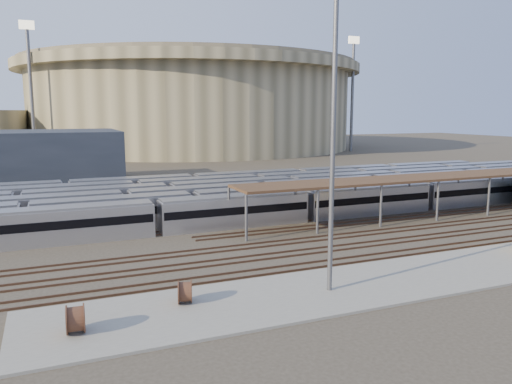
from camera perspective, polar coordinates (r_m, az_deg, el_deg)
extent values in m
plane|color=#383026|center=(55.27, 7.15, -5.08)|extent=(420.00, 420.00, 0.00)
cube|color=gray|center=(40.52, 11.63, -10.39)|extent=(50.00, 9.00, 0.20)
cube|color=#BCBBC0|center=(62.96, 5.66, -1.62)|extent=(112.00, 2.90, 3.60)
cube|color=#BCBBC0|center=(69.17, 7.93, -0.69)|extent=(112.00, 2.90, 3.60)
cube|color=#BCBBC0|center=(69.49, 0.85, -0.55)|extent=(112.00, 2.90, 3.60)
cube|color=#BCBBC0|center=(75.95, 4.02, 0.26)|extent=(112.00, 2.90, 3.60)
cube|color=#BCBBC0|center=(78.16, 0.19, 0.53)|extent=(112.00, 2.90, 3.60)
cube|color=#BCBBC0|center=(79.08, -7.17, 0.56)|extent=(112.00, 2.90, 3.60)
cylinder|color=#5A5A5F|center=(52.44, -1.13, -2.98)|extent=(0.30, 0.30, 5.00)
cylinder|color=#5A5A5F|center=(57.39, -3.12, -1.93)|extent=(0.30, 0.30, 5.00)
cylinder|color=#5A5A5F|center=(56.09, 7.05, -2.25)|extent=(0.30, 0.30, 5.00)
cylinder|color=#5A5A5F|center=(60.75, 4.52, -1.33)|extent=(0.30, 0.30, 5.00)
cylinder|color=#5A5A5F|center=(60.75, 14.09, -1.58)|extent=(0.30, 0.30, 5.00)
cylinder|color=#5A5A5F|center=(65.07, 11.25, -0.77)|extent=(0.30, 0.30, 5.00)
cylinder|color=#5A5A5F|center=(66.19, 20.05, -0.99)|extent=(0.30, 0.30, 5.00)
cylinder|color=#5A5A5F|center=(70.18, 17.07, -0.29)|extent=(0.30, 0.30, 5.00)
cylinder|color=#5A5A5F|center=(72.24, 25.05, -0.49)|extent=(0.30, 0.30, 5.00)
cylinder|color=#5A5A5F|center=(75.91, 22.05, 0.13)|extent=(0.30, 0.30, 5.00)
cylinder|color=#5A5A5F|center=(82.14, 26.31, 0.49)|extent=(0.30, 0.30, 5.00)
cube|color=#3E2919|center=(70.67, 21.24, 1.73)|extent=(60.00, 6.00, 0.30)
cube|color=#4C3323|center=(53.79, 8.08, -5.40)|extent=(170.00, 0.12, 0.18)
cube|color=#4C3323|center=(55.04, 7.28, -5.05)|extent=(170.00, 0.12, 0.18)
cube|color=#4C3323|center=(50.52, 10.41, -6.42)|extent=(170.00, 0.12, 0.18)
cube|color=#4C3323|center=(51.73, 9.50, -6.02)|extent=(170.00, 0.12, 0.18)
cube|color=#4C3323|center=(47.36, 13.07, -7.57)|extent=(170.00, 0.12, 0.18)
cube|color=#4C3323|center=(48.53, 12.03, -7.12)|extent=(170.00, 0.12, 0.18)
cylinder|color=#9A8D68|center=(193.45, -7.29, 9.23)|extent=(116.00, 116.00, 28.00)
cylinder|color=#9A8D68|center=(194.11, -7.38, 13.81)|extent=(124.00, 124.00, 3.00)
cylinder|color=#6B614C|center=(194.30, -7.40, 14.47)|extent=(120.00, 120.00, 1.50)
cylinder|color=#5A5A5F|center=(156.46, -24.27, 10.01)|extent=(1.00, 1.00, 36.00)
cube|color=#FFF2CC|center=(158.18, -24.75, 16.96)|extent=(4.00, 0.60, 2.40)
cylinder|color=#5A5A5F|center=(175.57, 10.93, 10.46)|extent=(1.00, 1.00, 36.00)
cube|color=#FFF2CC|center=(177.10, 11.13, 16.68)|extent=(4.00, 0.60, 2.40)
cylinder|color=#5A5A5F|center=(207.10, -18.35, 9.95)|extent=(1.00, 1.00, 36.00)
cube|color=#FFF2CC|center=(208.40, -18.63, 15.22)|extent=(4.00, 0.60, 2.40)
cylinder|color=#503020|center=(36.08, -8.12, -11.21)|extent=(1.33, 1.83, 1.65)
cylinder|color=#503020|center=(33.08, -19.93, -13.48)|extent=(1.11, 1.86, 1.80)
cylinder|color=#5A5A5F|center=(36.61, 8.76, 4.74)|extent=(0.36, 0.36, 21.15)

